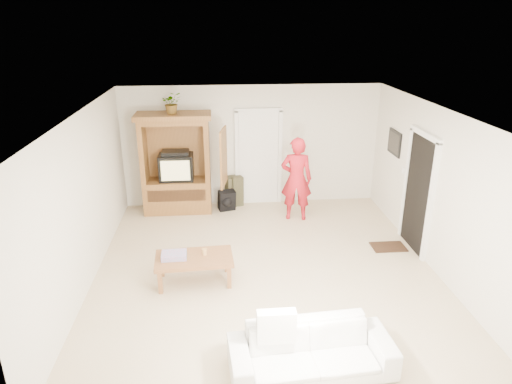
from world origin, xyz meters
The scene contains 19 objects.
floor centered at (0.00, 0.00, 0.00)m, with size 6.00×6.00×0.00m, color tan.
ceiling centered at (0.00, 0.00, 2.60)m, with size 6.00×6.00×0.00m, color white.
wall_back centered at (0.00, 3.00, 1.30)m, with size 5.50×5.50×0.00m, color silver.
wall_front centered at (0.00, -3.00, 1.30)m, with size 5.50×5.50×0.00m, color silver.
wall_left centered at (-2.75, 0.00, 1.30)m, with size 6.00×6.00×0.00m, color silver.
wall_right centered at (2.75, 0.00, 1.30)m, with size 6.00×6.00×0.00m, color silver.
armoire centered at (-1.58, 2.66, 0.91)m, with size 1.82×1.14×2.10m.
door_back centered at (0.15, 2.97, 1.02)m, with size 0.85×0.05×2.04m, color white.
doorway_right centered at (2.73, 0.60, 1.02)m, with size 0.05×0.90×2.04m, color black.
framed_picture centered at (2.73, 1.90, 1.60)m, with size 0.03×0.60×0.48m, color black.
doormat centered at (2.30, 0.60, 0.01)m, with size 0.60×0.40×0.02m, color #382316.
plant centered at (-1.60, 2.63, 2.31)m, with size 0.39×0.33×0.43m, color #4C7238.
man centered at (0.83, 2.02, 0.86)m, with size 0.63×0.41×1.72m, color red.
sofa centered at (0.29, -2.32, 0.28)m, with size 1.90×0.74×0.55m, color silver.
coffee_table centered at (-1.14, -0.26, 0.38)m, with size 1.22×0.72×0.44m.
towel centered at (-1.44, -0.26, 0.48)m, with size 0.38×0.28×0.08m, color #DB496D.
candle centered at (-0.98, -0.21, 0.49)m, with size 0.08×0.08×0.10m, color tan.
backpack_black centered at (-0.57, 2.57, 0.22)m, with size 0.35×0.21×0.43m, color black, non-canonical shape.
backpack_olive centered at (-0.39, 2.85, 0.33)m, with size 0.35×0.26×0.66m, color #47442B, non-canonical shape.
Camera 1 is at (-0.71, -6.52, 3.87)m, focal length 32.00 mm.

